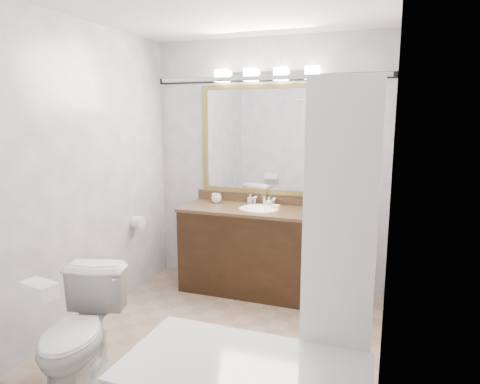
% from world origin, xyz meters
% --- Properties ---
extents(room, '(2.42, 2.62, 2.52)m').
position_xyz_m(room, '(0.00, 0.00, 1.25)').
color(room, tan).
rests_on(room, ground).
extents(vanity, '(1.53, 0.58, 0.97)m').
position_xyz_m(vanity, '(0.00, 1.02, 0.44)').
color(vanity, black).
rests_on(vanity, ground).
extents(mirror, '(1.40, 0.04, 1.10)m').
position_xyz_m(mirror, '(0.00, 1.28, 1.50)').
color(mirror, olive).
rests_on(mirror, room).
extents(vanity_light_bar, '(1.02, 0.14, 0.12)m').
position_xyz_m(vanity_light_bar, '(0.00, 1.23, 2.13)').
color(vanity_light_bar, silver).
rests_on(vanity_light_bar, room).
extents(accent_stripe, '(2.40, 0.01, 0.06)m').
position_xyz_m(accent_stripe, '(0.00, 1.29, 2.10)').
color(accent_stripe, black).
rests_on(accent_stripe, room).
extents(tp_roll, '(0.11, 0.12, 0.12)m').
position_xyz_m(tp_roll, '(-1.14, 0.66, 0.70)').
color(tp_roll, white).
rests_on(tp_roll, room).
extents(toilet, '(0.59, 0.81, 0.74)m').
position_xyz_m(toilet, '(-0.62, -0.83, 0.37)').
color(toilet, white).
rests_on(toilet, ground).
extents(tissue_box, '(0.23, 0.15, 0.09)m').
position_xyz_m(tissue_box, '(-0.62, -1.12, 0.79)').
color(tissue_box, white).
rests_on(tissue_box, toilet).
extents(coffee_maker, '(0.18, 0.21, 0.33)m').
position_xyz_m(coffee_maker, '(0.53, 1.00, 1.02)').
color(coffee_maker, black).
rests_on(coffee_maker, vanity).
extents(cup_left, '(0.13, 0.13, 0.08)m').
position_xyz_m(cup_left, '(-0.50, 1.14, 0.89)').
color(cup_left, white).
rests_on(cup_left, vanity).
extents(cup_right, '(0.09, 0.09, 0.08)m').
position_xyz_m(cup_right, '(-0.52, 1.20, 0.89)').
color(cup_right, white).
rests_on(cup_right, vanity).
extents(soap_bottle_a, '(0.06, 0.06, 0.09)m').
position_xyz_m(soap_bottle_a, '(-0.16, 1.23, 0.90)').
color(soap_bottle_a, white).
rests_on(soap_bottle_a, vanity).
extents(soap_bottle_b, '(0.09, 0.09, 0.09)m').
position_xyz_m(soap_bottle_b, '(0.06, 1.15, 0.90)').
color(soap_bottle_b, white).
rests_on(soap_bottle_b, vanity).
extents(soap_bar, '(0.08, 0.05, 0.03)m').
position_xyz_m(soap_bar, '(0.14, 1.13, 0.86)').
color(soap_bar, beige).
rests_on(soap_bar, vanity).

